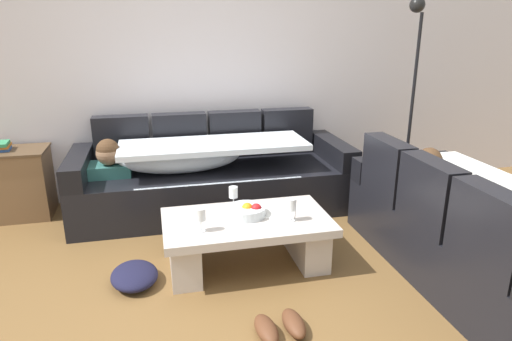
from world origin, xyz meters
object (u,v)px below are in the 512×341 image
side_cabinet (9,184)px  crumpled_garment (134,276)px  couch_near_window (468,231)px  wine_glass_far_back (233,193)px  wine_glass_near_left (201,215)px  fruit_bowl (247,211)px  open_magazine (276,213)px  wine_glass_near_right (291,206)px  book_stack_on_cabinet (1,146)px  floor_lamp (411,89)px  couch_along_wall (209,177)px  pair_of_shoes (280,326)px  coffee_table (247,236)px

side_cabinet → crumpled_garment: 1.84m
couch_near_window → wine_glass_far_back: size_ratio=12.32×
crumpled_garment → wine_glass_near_left: bearing=-8.4°
fruit_bowl → side_cabinet: (-1.95, 1.33, -0.10)m
wine_glass_near_left → open_magazine: bearing=16.3°
couch_near_window → wine_glass_near_left: bearing=79.7°
wine_glass_near_right → book_stack_on_cabinet: size_ratio=0.76×
floor_lamp → couch_along_wall: bearing=176.5°
wine_glass_near_left → side_cabinet: side_cabinet is taller
wine_glass_far_back → pair_of_shoes: wine_glass_far_back is taller
side_cabinet → floor_lamp: 3.89m
coffee_table → wine_glass_far_back: size_ratio=7.23×
wine_glass_far_back → pair_of_shoes: bearing=-85.5°
couch_near_window → wine_glass_near_right: couch_near_window is taller
wine_glass_near_left → floor_lamp: bearing=27.8°
book_stack_on_cabinet → crumpled_garment: (1.14, -1.44, -0.62)m
wine_glass_far_back → fruit_bowl: bearing=-68.8°
wine_glass_near_right → side_cabinet: (-2.23, 1.48, -0.17)m
wine_glass_near_right → open_magazine: wine_glass_near_right is taller
side_cabinet → crumpled_garment: (1.12, -1.44, -0.26)m
couch_near_window → open_magazine: bearing=68.4°
coffee_table → couch_along_wall: bearing=96.4°
coffee_table → side_cabinet: 2.37m
floor_lamp → fruit_bowl: bearing=-152.0°
couch_along_wall → book_stack_on_cabinet: bearing=172.9°
couch_along_wall → coffee_table: (0.13, -1.15, -0.09)m
coffee_table → fruit_bowl: 0.19m
couch_along_wall → couch_near_window: size_ratio=1.26×
fruit_bowl → wine_glass_far_back: 0.21m
wine_glass_near_right → book_stack_on_cabinet: bearing=146.5°
side_cabinet → wine_glass_near_left: bearing=-43.5°
book_stack_on_cabinet → crumpled_garment: size_ratio=0.55×
coffee_table → fruit_bowl: fruit_bowl is taller
couch_near_window → pair_of_shoes: couch_near_window is taller
side_cabinet → book_stack_on_cabinet: (-0.01, 0.00, 0.36)m
couch_near_window → side_cabinet: couch_near_window is taller
couch_near_window → open_magazine: size_ratio=7.30×
couch_along_wall → wine_glass_near_right: size_ratio=15.54×
couch_near_window → crumpled_garment: couch_near_window is taller
couch_near_window → floor_lamp: (0.38, 1.49, 0.78)m
couch_along_wall → floor_lamp: size_ratio=1.32×
side_cabinet → pair_of_shoes: side_cabinet is taller
couch_along_wall → wine_glass_near_left: 1.31m
floor_lamp → pair_of_shoes: (-1.84, -1.83, -1.07)m
coffee_table → fruit_bowl: size_ratio=4.29×
wine_glass_far_back → side_cabinet: side_cabinet is taller
coffee_table → couch_near_window: bearing=-17.5°
coffee_table → wine_glass_near_right: wine_glass_near_right is taller
fruit_bowl → side_cabinet: 2.36m
wine_glass_near_left → couch_along_wall: bearing=80.5°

